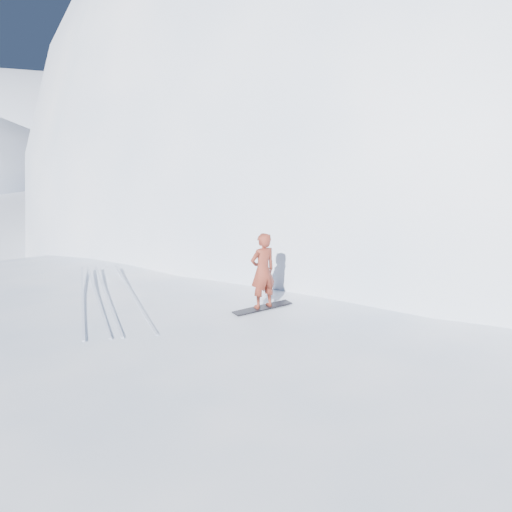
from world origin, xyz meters
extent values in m
plane|color=white|center=(0.00, 0.00, 0.00)|extent=(400.00, 400.00, 0.00)
ellipsoid|color=white|center=(1.00, 3.00, 0.00)|extent=(36.00, 28.00, 4.80)
ellipsoid|color=white|center=(22.00, 26.00, 0.00)|extent=(60.00, 56.00, 56.00)
ellipsoid|color=white|center=(10.00, 20.00, 0.00)|extent=(28.00, 24.00, 18.00)
ellipsoid|color=white|center=(-2.00, 6.00, 0.00)|extent=(7.00, 6.30, 1.00)
ellipsoid|color=white|center=(7.00, 4.00, 0.00)|extent=(4.00, 3.60, 0.60)
cube|color=black|center=(3.01, 2.96, 2.41)|extent=(1.62, 0.92, 0.03)
imported|color=maroon|center=(3.01, 2.96, 3.38)|extent=(0.82, 0.69, 1.91)
cube|color=silver|center=(-1.61, 4.59, 2.42)|extent=(1.04, 5.93, 0.04)
cube|color=silver|center=(-1.24, 4.59, 2.42)|extent=(1.39, 5.86, 0.04)
cube|color=silver|center=(-0.99, 4.59, 2.42)|extent=(1.39, 5.86, 0.04)
cube|color=silver|center=(-0.31, 4.59, 2.42)|extent=(1.51, 5.84, 0.04)
camera|label=1|loc=(0.86, -8.68, 6.90)|focal=35.00mm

